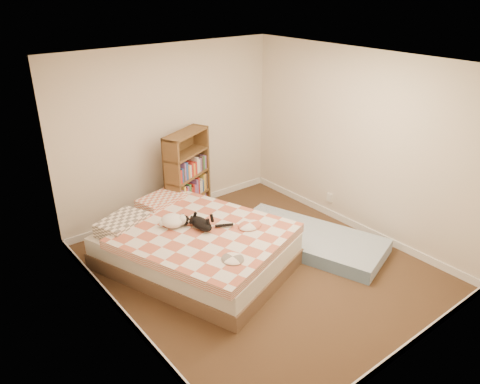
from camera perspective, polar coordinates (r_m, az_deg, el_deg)
room at (r=5.36m, az=2.47°, el=1.62°), size 3.51×4.01×2.51m
bed at (r=5.86m, az=-5.73°, el=-6.50°), size 2.21×2.62×0.60m
bookshelf at (r=6.92m, az=-6.44°, el=0.76°), size 0.91×0.58×1.34m
floor_mattress at (r=6.38m, az=8.31°, el=-5.73°), size 1.50×2.19×0.18m
black_cat at (r=5.68m, az=-4.94°, el=-3.71°), size 0.36×0.66×0.15m
white_dog at (r=5.74m, az=-8.10°, el=-3.47°), size 0.31×0.32×0.15m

